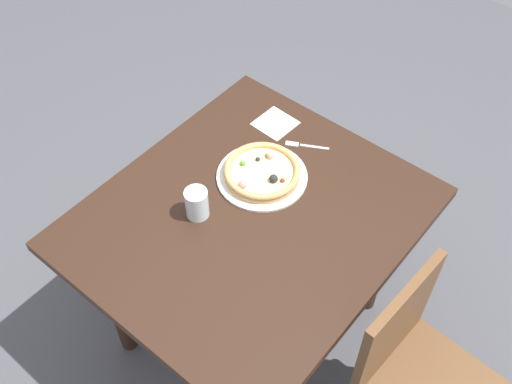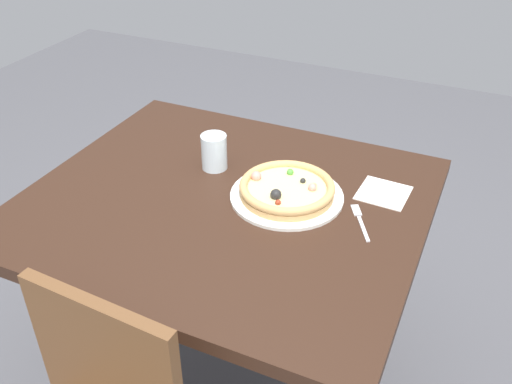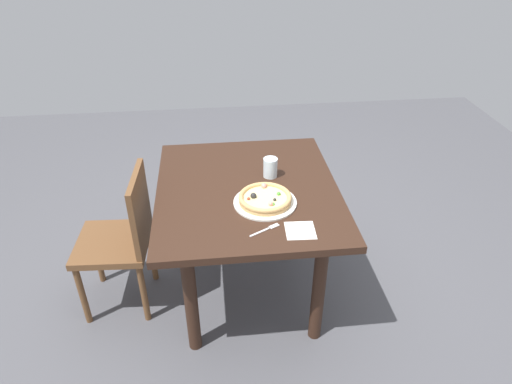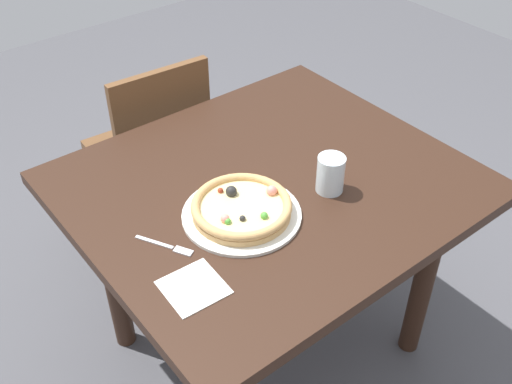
% 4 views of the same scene
% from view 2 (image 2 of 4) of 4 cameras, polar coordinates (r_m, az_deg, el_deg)
% --- Properties ---
extents(ground_plane, '(6.00, 6.00, 0.00)m').
position_cam_2_polar(ground_plane, '(2.15, -2.48, -17.59)').
color(ground_plane, '#4C4C51').
extents(dining_table, '(1.12, 0.98, 0.76)m').
position_cam_2_polar(dining_table, '(1.69, -3.00, -3.74)').
color(dining_table, '#331E14').
rests_on(dining_table, ground).
extents(plate, '(0.33, 0.33, 0.01)m').
position_cam_2_polar(plate, '(1.63, 3.11, -0.41)').
color(plate, silver).
rests_on(plate, dining_table).
extents(pizza, '(0.27, 0.27, 0.05)m').
position_cam_2_polar(pizza, '(1.62, 3.12, 0.34)').
color(pizza, tan).
rests_on(pizza, plate).
extents(fork, '(0.09, 0.15, 0.00)m').
position_cam_2_polar(fork, '(1.57, 10.39, -2.72)').
color(fork, silver).
rests_on(fork, dining_table).
extents(drinking_glass, '(0.08, 0.08, 0.11)m').
position_cam_2_polar(drinking_glass, '(1.75, -4.23, 4.06)').
color(drinking_glass, silver).
rests_on(drinking_glass, dining_table).
extents(napkin, '(0.15, 0.15, 0.00)m').
position_cam_2_polar(napkin, '(1.69, 12.70, -0.09)').
color(napkin, white).
rests_on(napkin, dining_table).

